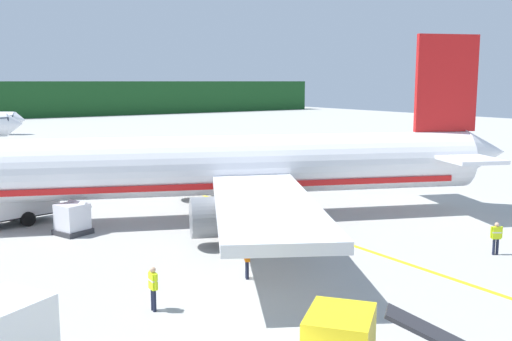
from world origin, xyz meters
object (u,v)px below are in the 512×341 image
Objects in this scene: airliner_foreground at (213,167)px; crew_supervisor at (247,228)px; service_truck_fuel at (4,203)px; crew_marshaller at (153,285)px; crew_loader_right at (496,236)px; crew_loader_left at (247,257)px; cargo_container_far at (73,219)px.

airliner_foreground reaches higher than crew_supervisor.
service_truck_fuel is 17.68m from crew_marshaller.
crew_loader_right is 12.84m from crew_supervisor.
airliner_foreground is 15.46m from crew_marshaller.
crew_supervisor is (2.84, 4.42, -0.01)m from crew_loader_left.
airliner_foreground is at bearing 67.88° from crew_loader_left.
cargo_container_far is at bearing 132.30° from crew_supervisor.
crew_marshaller is 1.05× the size of crew_loader_left.
airliner_foreground is at bearing 76.26° from crew_supervisor.
crew_loader_left is 13.17m from crew_loader_right.
airliner_foreground is 22.42× the size of crew_marshaller.
cargo_container_far is (-8.62, 1.27, -2.49)m from airliner_foreground.
cargo_container_far reaches higher than crew_loader_left.
crew_marshaller is 1.06× the size of crew_supervisor.
crew_supervisor is (7.87, 5.55, -0.07)m from crew_marshaller.
airliner_foreground reaches higher than crew_loader_right.
service_truck_fuel is 28.32m from crew_loader_right.
airliner_foreground reaches higher than crew_marshaller.
crew_supervisor is at bearing -103.74° from airliner_foreground.
crew_supervisor is (-1.58, -6.46, -2.41)m from airliner_foreground.
crew_marshaller is 17.81m from crew_loader_right.
cargo_container_far is at bearing 86.41° from crew_marshaller.
crew_loader_left is (5.03, 1.13, -0.06)m from crew_marshaller.
cargo_container_far is 13.31m from crew_marshaller.
crew_marshaller is at bearing -93.59° from cargo_container_far.
service_truck_fuel is 3.81× the size of crew_supervisor.
cargo_container_far reaches higher than crew_marshaller.
service_truck_fuel reaches higher than crew_loader_right.
crew_marshaller is (-0.83, -13.29, 0.15)m from cargo_container_far.
airliner_foreground is at bearing -25.72° from service_truck_fuel.
crew_loader_left is (7.08, -16.42, -0.44)m from service_truck_fuel.
crew_loader_left is (-4.42, -10.88, -2.40)m from airliner_foreground.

